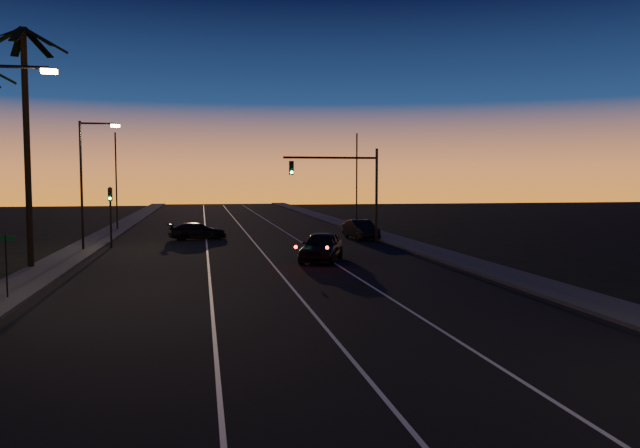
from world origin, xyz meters
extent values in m
cube|color=black|center=(0.00, 30.00, 0.01)|extent=(20.00, 170.00, 0.01)
cube|color=#3D3D3A|center=(-11.20, 30.00, 0.08)|extent=(2.40, 170.00, 0.16)
cube|color=#3D3D3A|center=(11.20, 30.00, 0.08)|extent=(2.40, 170.00, 0.16)
cube|color=silver|center=(-3.00, 30.00, 0.02)|extent=(0.12, 160.00, 0.01)
cube|color=silver|center=(0.50, 30.00, 0.02)|extent=(0.12, 160.00, 0.01)
cube|color=silver|center=(4.00, 30.00, 0.02)|extent=(0.12, 160.00, 0.01)
cylinder|color=black|center=(-12.20, 30.00, 6.25)|extent=(0.32, 0.32, 12.50)
cube|color=black|center=(-11.17, 30.26, 11.94)|extent=(2.18, 0.92, 1.18)
cube|color=black|center=(-11.76, 30.97, 11.94)|extent=(1.25, 2.12, 1.18)
cube|color=black|center=(-12.68, 30.94, 11.94)|extent=(1.34, 2.09, 1.18)
cube|color=black|center=(-13.24, 30.21, 11.94)|extent=(2.18, 0.82, 1.18)
cube|color=black|center=(-13.01, 29.32, 11.94)|extent=(1.90, 1.69, 1.18)
cube|color=black|center=(-12.17, 28.94, 11.94)|extent=(0.45, 2.16, 1.18)
cube|color=black|center=(-11.35, 29.36, 11.94)|extent=(1.95, 1.61, 1.18)
cylinder|color=black|center=(-9.90, 20.00, 8.85)|extent=(2.20, 0.12, 0.12)
cube|color=#FCBB65|center=(-8.80, 20.00, 8.72)|extent=(0.55, 0.26, 0.16)
cylinder|color=black|center=(-11.00, 38.00, 4.25)|extent=(0.16, 0.16, 8.50)
cylinder|color=black|center=(-9.90, 38.00, 8.35)|extent=(2.20, 0.12, 0.12)
cube|color=#FCBB65|center=(-8.80, 38.00, 8.22)|extent=(0.55, 0.26, 0.16)
cylinder|color=black|center=(-10.80, 21.00, 1.30)|extent=(0.06, 0.06, 2.60)
cube|color=#0B4721|center=(-10.80, 21.00, 2.45)|extent=(0.70, 0.03, 0.20)
cylinder|color=black|center=(9.50, 40.00, 3.50)|extent=(0.20, 0.20, 7.00)
cylinder|color=black|center=(6.00, 40.00, 6.30)|extent=(7.00, 0.16, 0.16)
cube|color=black|center=(3.10, 40.00, 5.55)|extent=(0.32, 0.28, 1.00)
sphere|color=black|center=(3.10, 39.83, 5.87)|extent=(0.20, 0.20, 0.20)
sphere|color=black|center=(3.10, 39.83, 5.55)|extent=(0.20, 0.20, 0.20)
sphere|color=#14FF59|center=(3.10, 39.83, 5.23)|extent=(0.20, 0.20, 0.20)
cylinder|color=black|center=(-9.50, 40.00, 2.10)|extent=(0.14, 0.14, 4.20)
cube|color=black|center=(-9.50, 40.00, 3.70)|extent=(0.28, 0.25, 0.90)
sphere|color=black|center=(-9.50, 39.85, 3.98)|extent=(0.18, 0.18, 0.18)
sphere|color=black|center=(-9.50, 39.85, 3.70)|extent=(0.18, 0.18, 0.18)
sphere|color=#14FF59|center=(-9.50, 39.85, 3.42)|extent=(0.18, 0.18, 0.18)
cylinder|color=black|center=(-11.00, 55.00, 4.50)|extent=(0.14, 0.14, 9.00)
cylinder|color=black|center=(11.00, 52.00, 4.50)|extent=(0.14, 0.14, 9.00)
imported|color=black|center=(3.45, 30.27, 0.86)|extent=(3.69, 5.39, 1.70)
sphere|color=#FF0F05|center=(1.57, 27.81, 1.13)|extent=(0.18, 0.18, 0.18)
sphere|color=#FF0F05|center=(3.15, 27.19, 1.13)|extent=(0.18, 0.18, 0.18)
imported|color=black|center=(9.00, 42.68, 0.76)|extent=(2.10, 4.69, 1.49)
imported|color=black|center=(-3.67, 44.79, 0.67)|extent=(4.84, 2.81, 1.32)
camera|label=1|loc=(-3.33, -4.83, 4.75)|focal=35.00mm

